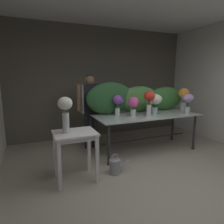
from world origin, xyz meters
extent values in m
plane|color=#9E9384|center=(0.00, 1.61, 0.00)|extent=(7.09, 7.09, 0.00)
cube|color=#5B564C|center=(0.00, 3.22, 1.40)|extent=(4.86, 0.12, 2.80)
cube|color=silver|center=(2.43, 1.61, 1.40)|extent=(0.12, 3.34, 2.80)
cube|color=silver|center=(0.00, 1.61, 2.86)|extent=(4.98, 3.34, 0.12)
cube|color=#B7C2BD|center=(0.42, 1.68, 0.78)|extent=(2.19, 0.89, 0.02)
cylinder|color=#2D2D33|center=(-0.57, 1.33, 0.38)|extent=(0.05, 0.05, 0.77)
sphere|color=#2D2D33|center=(-0.57, 1.33, 0.03)|extent=(0.07, 0.07, 0.07)
cylinder|color=#2D2D33|center=(1.42, 1.33, 0.38)|extent=(0.05, 0.05, 0.77)
sphere|color=#2D2D33|center=(1.42, 1.33, 0.03)|extent=(0.07, 0.07, 0.07)
cylinder|color=#2D2D33|center=(-0.57, 2.02, 0.38)|extent=(0.05, 0.05, 0.77)
sphere|color=#2D2D33|center=(-0.57, 2.02, 0.03)|extent=(0.07, 0.07, 0.07)
cylinder|color=#2D2D33|center=(1.42, 2.02, 0.38)|extent=(0.05, 0.05, 0.77)
sphere|color=#2D2D33|center=(1.42, 2.02, 0.03)|extent=(0.07, 0.07, 0.07)
cylinder|color=#2D2D33|center=(0.42, 1.68, 0.27)|extent=(1.99, 0.03, 0.03)
cube|color=white|center=(-1.22, 1.08, 0.75)|extent=(0.62, 0.51, 0.03)
cube|color=white|center=(-1.22, 1.08, 0.70)|extent=(0.56, 0.45, 0.06)
cube|color=white|center=(-1.49, 0.86, 0.37)|extent=(0.05, 0.05, 0.73)
cube|color=white|center=(-0.95, 0.86, 0.37)|extent=(0.05, 0.05, 0.73)
cube|color=white|center=(-1.49, 1.29, 0.37)|extent=(0.05, 0.05, 0.73)
cube|color=white|center=(-0.95, 1.29, 0.37)|extent=(0.05, 0.05, 0.73)
cylinder|color=#232328|center=(-0.69, 2.31, 0.40)|extent=(0.12, 0.12, 0.80)
cylinder|color=#232328|center=(-0.52, 2.31, 0.40)|extent=(0.12, 0.12, 0.80)
cube|color=#B2BCC6|center=(-0.61, 2.31, 1.10)|extent=(0.39, 0.22, 0.59)
cube|color=black|center=(-0.61, 2.20, 1.06)|extent=(0.33, 0.02, 0.71)
cylinder|color=#936B4C|center=(-0.85, 2.31, 1.12)|extent=(0.09, 0.09, 0.55)
cylinder|color=#936B4C|center=(-0.37, 2.31, 1.12)|extent=(0.09, 0.09, 0.55)
sphere|color=#936B4C|center=(-0.61, 2.31, 1.49)|extent=(0.20, 0.20, 0.20)
ellipsoid|color=black|center=(-0.61, 2.33, 1.55)|extent=(0.15, 0.15, 0.09)
ellipsoid|color=#28562D|center=(-0.26, 2.00, 1.12)|extent=(1.03, 0.22, 0.67)
ellipsoid|color=#477F3D|center=(0.43, 2.00, 1.08)|extent=(0.97, 0.26, 0.57)
ellipsoid|color=#387033|center=(1.12, 2.00, 1.06)|extent=(0.95, 0.28, 0.54)
cylinder|color=silver|center=(1.24, 1.40, 0.87)|extent=(0.09, 0.09, 0.16)
cylinder|color=#9EBCB2|center=(1.24, 1.40, 0.82)|extent=(0.09, 0.09, 0.07)
cylinder|color=#2D6028|center=(1.26, 1.39, 0.94)|extent=(0.01, 0.01, 0.27)
cylinder|color=#2D6028|center=(1.25, 1.41, 0.94)|extent=(0.01, 0.01, 0.27)
cylinder|color=#2D6028|center=(1.22, 1.40, 0.94)|extent=(0.01, 0.01, 0.27)
cylinder|color=#2D6028|center=(1.24, 1.38, 0.94)|extent=(0.01, 0.01, 0.27)
ellipsoid|color=#B28ED1|center=(1.24, 1.40, 1.12)|extent=(0.22, 0.22, 0.18)
sphere|color=#B28ED1|center=(1.15, 1.38, 1.11)|extent=(0.07, 0.07, 0.07)
ellipsoid|color=#2D6028|center=(1.25, 1.41, 0.96)|extent=(0.09, 0.11, 0.03)
cylinder|color=silver|center=(0.58, 1.64, 0.86)|extent=(0.13, 0.13, 0.15)
cylinder|color=#9EBCB2|center=(0.58, 1.64, 0.82)|extent=(0.12, 0.12, 0.06)
cylinder|color=#28562D|center=(0.61, 1.64, 0.92)|extent=(0.01, 0.01, 0.24)
cylinder|color=#28562D|center=(0.58, 1.67, 0.92)|extent=(0.01, 0.01, 0.24)
cylinder|color=#28562D|center=(0.56, 1.63, 0.92)|extent=(0.01, 0.01, 0.24)
cylinder|color=#28562D|center=(0.58, 1.62, 0.92)|extent=(0.01, 0.01, 0.24)
ellipsoid|color=white|center=(0.58, 1.64, 1.11)|extent=(0.29, 0.29, 0.22)
sphere|color=white|center=(0.46, 1.64, 1.08)|extent=(0.11, 0.11, 0.11)
cylinder|color=silver|center=(0.36, 1.51, 0.91)|extent=(0.10, 0.10, 0.23)
cylinder|color=#9EBCB2|center=(0.36, 1.51, 0.84)|extent=(0.09, 0.09, 0.10)
cylinder|color=#28562D|center=(0.38, 1.51, 0.97)|extent=(0.01, 0.01, 0.34)
cylinder|color=#28562D|center=(0.36, 1.53, 0.97)|extent=(0.01, 0.01, 0.34)
cylinder|color=#28562D|center=(0.34, 1.50, 0.97)|extent=(0.01, 0.01, 0.34)
cylinder|color=#28562D|center=(0.36, 1.49, 0.97)|extent=(0.01, 0.01, 0.34)
ellipsoid|color=red|center=(0.36, 1.51, 1.19)|extent=(0.21, 0.21, 0.19)
sphere|color=red|center=(0.45, 1.53, 1.22)|extent=(0.06, 0.06, 0.06)
cylinder|color=silver|center=(1.41, 1.71, 0.89)|extent=(0.11, 0.11, 0.20)
cylinder|color=#9EBCB2|center=(1.41, 1.71, 0.83)|extent=(0.10, 0.10, 0.08)
cylinder|color=#477F3D|center=(1.43, 1.71, 0.96)|extent=(0.01, 0.01, 0.33)
cylinder|color=#477F3D|center=(1.41, 1.73, 0.96)|extent=(0.01, 0.01, 0.33)
cylinder|color=#477F3D|center=(1.40, 1.69, 0.96)|extent=(0.01, 0.01, 0.33)
ellipsoid|color=orange|center=(1.41, 1.71, 1.19)|extent=(0.24, 0.24, 0.23)
ellipsoid|color=#387033|center=(1.45, 1.73, 1.01)|extent=(0.07, 0.11, 0.03)
cylinder|color=silver|center=(0.07, 1.63, 0.86)|extent=(0.11, 0.11, 0.14)
cylinder|color=#9EBCB2|center=(0.07, 1.63, 0.82)|extent=(0.10, 0.10, 0.06)
cylinder|color=#2D6028|center=(0.10, 1.63, 0.90)|extent=(0.01, 0.01, 0.21)
cylinder|color=#2D6028|center=(0.06, 1.64, 0.90)|extent=(0.01, 0.01, 0.21)
cylinder|color=#2D6028|center=(0.06, 1.61, 0.90)|extent=(0.01, 0.01, 0.21)
ellipsoid|color=#E54C9E|center=(0.07, 1.63, 1.07)|extent=(0.21, 0.21, 0.21)
sphere|color=#E54C9E|center=(-0.01, 1.62, 1.05)|extent=(0.06, 0.06, 0.06)
sphere|color=#E54C9E|center=(0.14, 1.65, 1.05)|extent=(0.09, 0.09, 0.09)
ellipsoid|color=#28562D|center=(0.11, 1.62, 0.95)|extent=(0.11, 0.06, 0.03)
cylinder|color=silver|center=(-0.18, 1.82, 0.86)|extent=(0.10, 0.10, 0.15)
cylinder|color=#9EBCB2|center=(-0.18, 1.82, 0.82)|extent=(0.10, 0.10, 0.06)
cylinder|color=#387033|center=(-0.16, 1.83, 0.93)|extent=(0.01, 0.01, 0.26)
cylinder|color=#387033|center=(-0.18, 1.84, 0.93)|extent=(0.01, 0.01, 0.26)
cylinder|color=#387033|center=(-0.19, 1.82, 0.93)|extent=(0.01, 0.01, 0.26)
cylinder|color=#387033|center=(-0.18, 1.81, 0.93)|extent=(0.01, 0.01, 0.26)
ellipsoid|color=purple|center=(-0.18, 1.82, 1.11)|extent=(0.19, 0.19, 0.18)
sphere|color=purple|center=(-0.11, 1.79, 1.08)|extent=(0.08, 0.08, 0.08)
ellipsoid|color=#477F3D|center=(-0.14, 1.86, 0.96)|extent=(0.09, 0.10, 0.03)
cylinder|color=silver|center=(-1.34, 1.08, 0.92)|extent=(0.10, 0.10, 0.30)
cylinder|color=#9EBCB2|center=(-1.34, 1.08, 0.83)|extent=(0.09, 0.09, 0.13)
cylinder|color=#477F3D|center=(-1.32, 1.07, 0.96)|extent=(0.01, 0.01, 0.37)
cylinder|color=#477F3D|center=(-1.35, 1.09, 0.96)|extent=(0.01, 0.01, 0.37)
cylinder|color=#477F3D|center=(-1.35, 1.05, 0.96)|extent=(0.01, 0.01, 0.37)
ellipsoid|color=white|center=(-1.34, 1.08, 1.20)|extent=(0.21, 0.21, 0.18)
ellipsoid|color=#387033|center=(-1.37, 1.04, 1.09)|extent=(0.08, 0.11, 0.03)
cylinder|color=#999EA3|center=(-0.59, 1.02, 0.12)|extent=(0.18, 0.18, 0.24)
cylinder|color=#999EA3|center=(-0.42, 1.02, 0.13)|extent=(0.18, 0.04, 0.14)
torus|color=#999EA3|center=(-0.59, 1.02, 0.28)|extent=(0.13, 0.02, 0.13)
camera|label=1|loc=(-1.79, -1.70, 1.59)|focal=31.20mm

